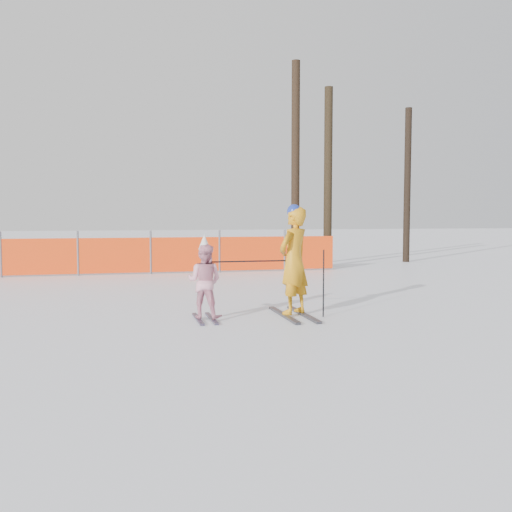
{
  "coord_description": "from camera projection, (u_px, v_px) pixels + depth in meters",
  "views": [
    {
      "loc": [
        -2.19,
        -8.67,
        1.66
      ],
      "look_at": [
        0.0,
        0.5,
        1.0
      ],
      "focal_mm": 40.0,
      "sensor_mm": 36.0,
      "label": 1
    }
  ],
  "objects": [
    {
      "name": "ground",
      "position": [
        263.0,
        321.0,
        9.03
      ],
      "size": [
        120.0,
        120.0,
        0.0
      ],
      "primitive_type": "plane",
      "color": "white",
      "rests_on": "ground"
    },
    {
      "name": "adult",
      "position": [
        294.0,
        261.0,
        9.43
      ],
      "size": [
        0.77,
        1.6,
        1.86
      ],
      "color": "black",
      "rests_on": "ground"
    },
    {
      "name": "child",
      "position": [
        205.0,
        281.0,
        9.11
      ],
      "size": [
        0.72,
        1.04,
        1.37
      ],
      "color": "black",
      "rests_on": "ground"
    },
    {
      "name": "ski_poles",
      "position": [
        285.0,
        272.0,
        9.31
      ],
      "size": [
        1.83,
        0.22,
        1.11
      ],
      "color": "black",
      "rests_on": "ground"
    },
    {
      "name": "safety_fence",
      "position": [
        29.0,
        257.0,
        15.59
      ],
      "size": [
        17.58,
        0.06,
        1.25
      ],
      "color": "#595960",
      "rests_on": "ground"
    },
    {
      "name": "tree_trunks",
      "position": [
        337.0,
        175.0,
        19.25
      ],
      "size": [
        4.73,
        1.16,
        6.71
      ],
      "color": "black",
      "rests_on": "ground"
    }
  ]
}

